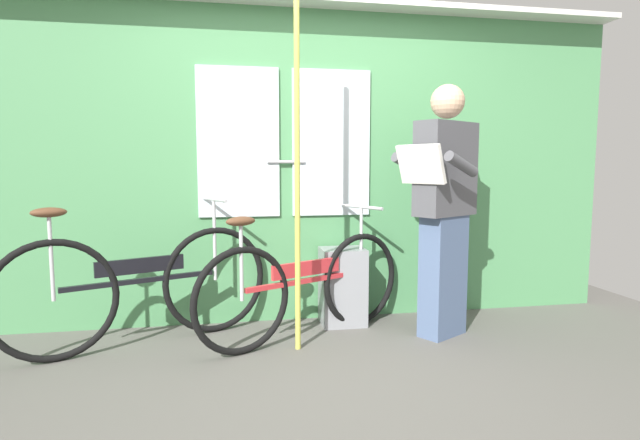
# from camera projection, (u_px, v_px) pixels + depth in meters

# --- Properties ---
(ground_plane) EXTENTS (5.88, 4.10, 0.04)m
(ground_plane) POSITION_uv_depth(u_px,v_px,m) (348.00, 386.00, 2.80)
(ground_plane) COLOR #56544F
(train_door_wall) EXTENTS (4.88, 0.28, 2.39)m
(train_door_wall) POSITION_uv_depth(u_px,v_px,m) (310.00, 159.00, 3.89)
(train_door_wall) COLOR #4C8C56
(train_door_wall) RESTS_ON ground_plane
(bicycle_near_door) EXTENTS (1.53, 0.83, 0.90)m
(bicycle_near_door) POSITION_uv_depth(u_px,v_px,m) (306.00, 286.00, 3.48)
(bicycle_near_door) COLOR black
(bicycle_near_door) RESTS_ON ground_plane
(bicycle_leaning_behind) EXTENTS (1.67, 0.78, 0.97)m
(bicycle_leaning_behind) POSITION_uv_depth(u_px,v_px,m) (140.00, 286.00, 3.34)
(bicycle_leaning_behind) COLOR black
(bicycle_leaning_behind) RESTS_ON ground_plane
(passenger_reading_newspaper) EXTENTS (0.64, 0.59, 1.74)m
(passenger_reading_newspaper) POSITION_uv_depth(u_px,v_px,m) (444.00, 205.00, 3.49)
(passenger_reading_newspaper) COLOR slate
(passenger_reading_newspaper) RESTS_ON ground_plane
(trash_bin_by_wall) EXTENTS (0.33, 0.28, 0.58)m
(trash_bin_by_wall) POSITION_uv_depth(u_px,v_px,m) (343.00, 286.00, 3.82)
(trash_bin_by_wall) COLOR gray
(trash_bin_by_wall) RESTS_ON ground_plane
(handrail_pole) EXTENTS (0.04, 0.04, 2.35)m
(handrail_pole) POSITION_uv_depth(u_px,v_px,m) (297.00, 169.00, 3.19)
(handrail_pole) COLOR #C6C14C
(handrail_pole) RESTS_ON ground_plane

